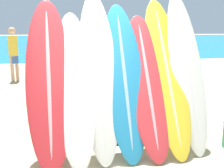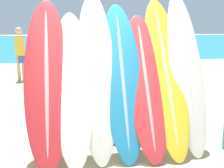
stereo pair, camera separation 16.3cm
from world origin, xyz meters
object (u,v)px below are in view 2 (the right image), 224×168
object	(u,v)px
surfboard_rack	(122,123)
person_mid_beach	(156,53)
surfboard_slot_2	(97,74)
surfboard_slot_4	(146,84)
surfboard_slot_0	(47,79)
person_near_water	(20,52)
surfboard_slot_6	(186,70)
surfboard_slot_1	(72,85)
surfboard_slot_5	(166,73)
surfboard_slot_3	(122,79)

from	to	relation	value
surfboard_rack	person_mid_beach	distance (m)	6.21
surfboard_slot_2	surfboard_slot_4	size ratio (longest dim) A/B	1.15
surfboard_slot_0	surfboard_slot_4	distance (m)	1.34
surfboard_slot_0	person_near_water	bearing A→B (deg)	102.29
surfboard_slot_6	person_near_water	distance (m)	6.50
surfboard_slot_4	surfboard_slot_6	world-z (taller)	surfboard_slot_6
surfboard_slot_0	surfboard_slot_6	world-z (taller)	surfboard_slot_6
surfboard_slot_4	person_mid_beach	bearing A→B (deg)	69.32
surfboard_slot_1	surfboard_slot_2	bearing A→B (deg)	6.52
surfboard_slot_0	surfboard_slot_6	xyz separation A→B (m)	(1.95, 0.00, 0.06)
surfboard_slot_4	surfboard_slot_5	xyz separation A→B (m)	(0.32, 0.08, 0.12)
surfboard_rack	person_mid_beach	bearing A→B (deg)	66.56
surfboard_slot_2	surfboard_rack	bearing A→B (deg)	-19.04
surfboard_slot_6	person_near_water	xyz separation A→B (m)	(-3.19, 5.66, -0.16)
surfboard_slot_0	surfboard_slot_1	xyz separation A→B (m)	(0.33, -0.05, -0.09)
surfboard_rack	surfboard_slot_1	world-z (taller)	surfboard_slot_1
surfboard_slot_3	person_near_water	xyz separation A→B (m)	(-2.24, 5.70, -0.08)
person_near_water	surfboard_slot_5	bearing A→B (deg)	77.33
surfboard_slot_3	person_mid_beach	world-z (taller)	surfboard_slot_3
surfboard_slot_4	person_mid_beach	world-z (taller)	surfboard_slot_4
surfboard_rack	surfboard_slot_6	world-z (taller)	surfboard_slot_6
surfboard_rack	person_near_water	xyz separation A→B (m)	(-2.22, 5.79, 0.52)
surfboard_slot_2	person_mid_beach	size ratio (longest dim) A/B	1.41
surfboard_slot_2	surfboard_slot_4	distance (m)	0.69
surfboard_slot_2	person_mid_beach	world-z (taller)	surfboard_slot_2
surfboard_slot_6	person_mid_beach	world-z (taller)	surfboard_slot_6
surfboard_slot_5	surfboard_slot_2	bearing A→B (deg)	-178.56
surfboard_slot_4	surfboard_slot_6	distance (m)	0.64
surfboard_slot_1	person_mid_beach	bearing A→B (deg)	60.88
surfboard_slot_5	person_near_water	distance (m)	6.34
surfboard_slot_4	surfboard_slot_5	bearing A→B (deg)	13.42
surfboard_slot_0	surfboard_slot_6	size ratio (longest dim) A/B	0.95
surfboard_slot_0	surfboard_slot_3	bearing A→B (deg)	-1.96
surfboard_slot_1	surfboard_slot_3	size ratio (longest dim) A/B	0.94
person_near_water	person_mid_beach	bearing A→B (deg)	139.03
surfboard_slot_1	surfboard_slot_5	xyz separation A→B (m)	(1.32, 0.06, 0.11)
surfboard_rack	surfboard_slot_6	bearing A→B (deg)	7.49
surfboard_rack	surfboard_slot_2	world-z (taller)	surfboard_slot_2
surfboard_slot_2	surfboard_slot_4	bearing A→B (deg)	-4.29
surfboard_slot_0	surfboard_slot_3	distance (m)	1.01
surfboard_rack	surfboard_slot_5	distance (m)	0.94
surfboard_slot_2	surfboard_slot_5	xyz separation A→B (m)	(0.99, 0.02, -0.02)
surfboard_slot_5	surfboard_slot_4	bearing A→B (deg)	-166.58
surfboard_slot_4	person_near_water	bearing A→B (deg)	114.15
surfboard_slot_1	person_mid_beach	world-z (taller)	surfboard_slot_1
surfboard_slot_2	person_mid_beach	distance (m)	6.24
surfboard_slot_4	surfboard_slot_2	bearing A→B (deg)	175.71
surfboard_slot_6	surfboard_slot_5	bearing A→B (deg)	177.69
person_near_water	surfboard_slot_1	bearing A→B (deg)	65.60
surfboard_slot_0	surfboard_slot_1	distance (m)	0.34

